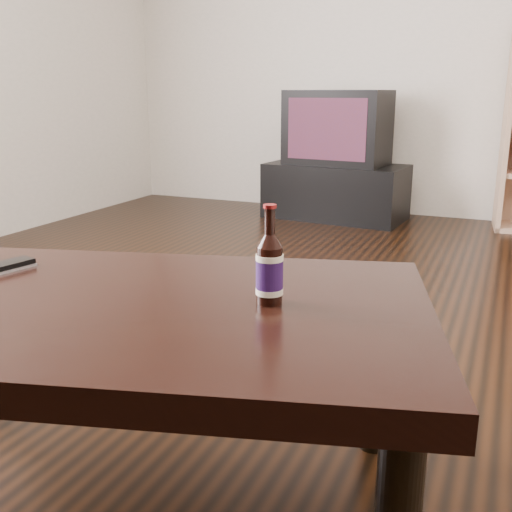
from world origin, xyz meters
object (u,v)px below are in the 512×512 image
at_px(tv_stand, 336,191).
at_px(beer_bottle, 269,269).
at_px(coffee_table, 122,329).
at_px(phone, 11,265).
at_px(tv, 338,128).

xyz_separation_m(tv_stand, beer_bottle, (0.75, -3.16, 0.36)).
xyz_separation_m(coffee_table, beer_bottle, (0.29, 0.11, 0.14)).
height_order(beer_bottle, phone, beer_bottle).
relative_size(tv, coffee_table, 0.51).
height_order(tv, coffee_table, tv).
height_order(tv_stand, tv, tv).
relative_size(tv_stand, tv, 1.36).
relative_size(tv_stand, beer_bottle, 4.80).
relative_size(tv, phone, 6.26).
distance_m(coffee_table, phone, 0.40).
distance_m(tv, phone, 3.18).
bearing_deg(beer_bottle, tv_stand, 103.31).
relative_size(tv_stand, coffee_table, 0.69).
xyz_separation_m(tv, beer_bottle, (0.75, -3.16, -0.10)).
distance_m(tv_stand, tv, 0.46).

